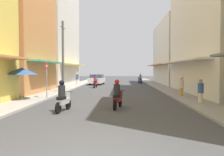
% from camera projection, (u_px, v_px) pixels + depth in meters
% --- Properties ---
extents(ground_plane, '(106.53, 106.53, 0.00)m').
position_uv_depth(ground_plane, '(115.00, 89.00, 25.65)').
color(ground_plane, '#424244').
extents(sidewalk_left, '(1.91, 56.42, 0.12)m').
position_uv_depth(sidewalk_left, '(67.00, 88.00, 25.85)').
color(sidewalk_left, '#ADA89E').
rests_on(sidewalk_left, ground).
extents(sidewalk_right, '(1.91, 56.42, 0.12)m').
position_uv_depth(sidewalk_right, '(164.00, 88.00, 25.43)').
color(sidewalk_right, gray).
rests_on(sidewalk_right, ground).
extents(building_left_mid, '(7.05, 8.44, 11.53)m').
position_uv_depth(building_left_mid, '(10.00, 29.00, 21.05)').
color(building_left_mid, '#D88C4C').
rests_on(building_left_mid, ground).
extents(building_left_far, '(7.05, 13.10, 17.56)m').
position_uv_depth(building_left_far, '(49.00, 21.00, 32.37)').
color(building_left_far, silver).
rests_on(building_left_far, ground).
extents(building_right_mid, '(7.05, 13.58, 14.00)m').
position_uv_depth(building_right_mid, '(223.00, 12.00, 19.86)').
color(building_right_mid, silver).
rests_on(building_right_mid, ground).
extents(building_right_far, '(7.05, 13.72, 9.03)m').
position_uv_depth(building_right_far, '(180.00, 53.00, 34.27)').
color(building_right_far, silver).
rests_on(building_right_far, ground).
extents(motorbike_red, '(0.55, 1.81, 1.58)m').
position_uv_depth(motorbike_red, '(95.00, 82.00, 27.28)').
color(motorbike_red, black).
rests_on(motorbike_red, ground).
extents(motorbike_blue, '(0.61, 1.79, 1.58)m').
position_uv_depth(motorbike_blue, '(140.00, 79.00, 35.65)').
color(motorbike_blue, black).
rests_on(motorbike_blue, ground).
extents(motorbike_silver, '(0.59, 1.80, 1.58)m').
position_uv_depth(motorbike_silver, '(63.00, 98.00, 11.64)').
color(motorbike_silver, black).
rests_on(motorbike_silver, ground).
extents(motorbike_maroon, '(0.63, 1.79, 1.58)m').
position_uv_depth(motorbike_maroon, '(118.00, 96.00, 12.52)').
color(motorbike_maroon, black).
rests_on(motorbike_maroon, ground).
extents(parked_car, '(2.10, 4.23, 1.45)m').
position_uv_depth(parked_car, '(97.00, 79.00, 33.16)').
color(parked_car, silver).
rests_on(parked_car, ground).
extents(pedestrian_far, '(0.44, 0.44, 1.73)m').
position_uv_depth(pedestrian_far, '(77.00, 78.00, 32.13)').
color(pedestrian_far, beige).
rests_on(pedestrian_far, ground).
extents(pedestrian_midway, '(0.44, 0.44, 1.62)m').
position_uv_depth(pedestrian_midway, '(181.00, 85.00, 17.76)').
color(pedestrian_midway, '#BF8C3F').
rests_on(pedestrian_midway, ground).
extents(pedestrian_foreground, '(0.34, 0.34, 1.55)m').
position_uv_depth(pedestrian_foreground, '(201.00, 92.00, 13.88)').
color(pedestrian_foreground, beige).
rests_on(pedestrian_foreground, ground).
extents(vendor_umbrella, '(2.12, 2.12, 2.23)m').
position_uv_depth(vendor_umbrella, '(21.00, 71.00, 15.24)').
color(vendor_umbrella, '#99999E').
rests_on(vendor_umbrella, ground).
extents(utility_pole, '(0.20, 1.20, 6.52)m').
position_uv_depth(utility_pole, '(63.00, 56.00, 21.37)').
color(utility_pole, '#4C4C4F').
rests_on(utility_pole, ground).
extents(street_sign_no_entry, '(0.07, 0.60, 2.65)m').
position_uv_depth(street_sign_no_entry, '(47.00, 75.00, 16.40)').
color(street_sign_no_entry, gray).
rests_on(street_sign_no_entry, ground).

